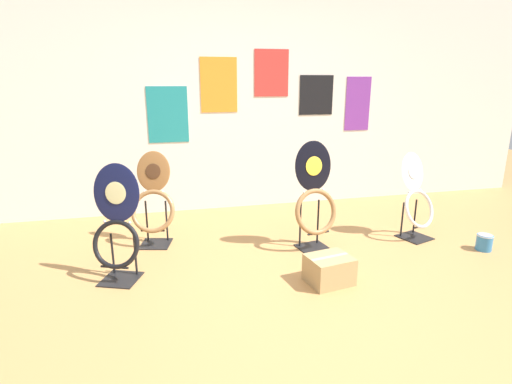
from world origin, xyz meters
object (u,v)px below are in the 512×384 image
(toilet_seat_display_white_plain, at_px, (417,200))
(paint_can, at_px, (484,242))
(toilet_seat_display_woodgrain, at_px, (153,205))
(storage_box, at_px, (329,270))
(toilet_seat_display_navy_moon, at_px, (117,230))
(toilet_seat_display_jazz_black, at_px, (315,201))

(toilet_seat_display_white_plain, height_order, paint_can, toilet_seat_display_white_plain)
(toilet_seat_display_woodgrain, xyz_separation_m, storage_box, (1.33, -1.11, -0.30))
(toilet_seat_display_woodgrain, height_order, paint_can, toilet_seat_display_woodgrain)
(toilet_seat_display_woodgrain, relative_size, storage_box, 2.39)
(toilet_seat_display_navy_moon, xyz_separation_m, storage_box, (1.60, -0.44, -0.31))
(toilet_seat_display_white_plain, distance_m, toilet_seat_display_woodgrain, 2.59)
(toilet_seat_display_woodgrain, height_order, toilet_seat_display_navy_moon, toilet_seat_display_navy_moon)
(toilet_seat_display_woodgrain, relative_size, toilet_seat_display_navy_moon, 0.96)
(toilet_seat_display_jazz_black, distance_m, toilet_seat_display_navy_moon, 1.74)
(toilet_seat_display_jazz_black, distance_m, paint_can, 1.65)
(toilet_seat_display_woodgrain, bearing_deg, storage_box, -39.88)
(toilet_seat_display_woodgrain, bearing_deg, toilet_seat_display_jazz_black, -17.37)
(toilet_seat_display_navy_moon, relative_size, paint_can, 6.09)
(toilet_seat_display_woodgrain, xyz_separation_m, toilet_seat_display_navy_moon, (-0.27, -0.68, 0.01))
(toilet_seat_display_white_plain, relative_size, paint_can, 5.58)
(toilet_seat_display_white_plain, bearing_deg, storage_box, -150.74)
(toilet_seat_display_navy_moon, distance_m, storage_box, 1.69)
(paint_can, relative_size, storage_box, 0.41)
(toilet_seat_display_jazz_black, bearing_deg, toilet_seat_display_navy_moon, -172.76)
(toilet_seat_display_jazz_black, relative_size, toilet_seat_display_white_plain, 1.19)
(toilet_seat_display_white_plain, xyz_separation_m, storage_box, (-1.22, -0.68, -0.28))
(toilet_seat_display_jazz_black, height_order, toilet_seat_display_woodgrain, toilet_seat_display_jazz_black)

